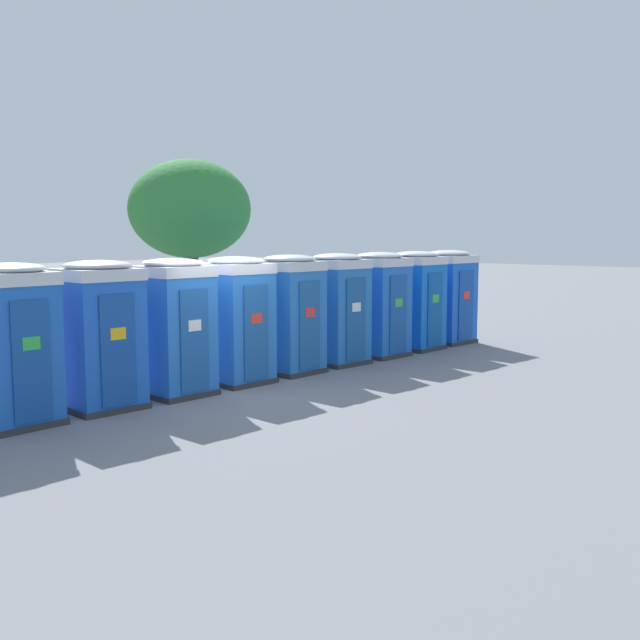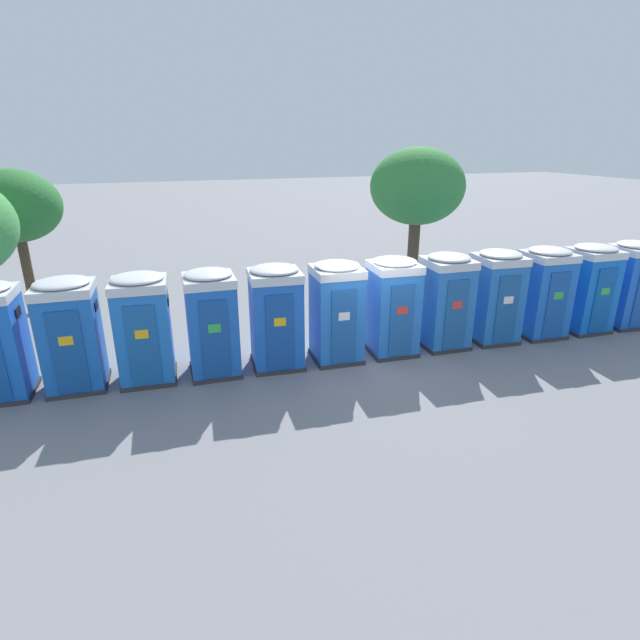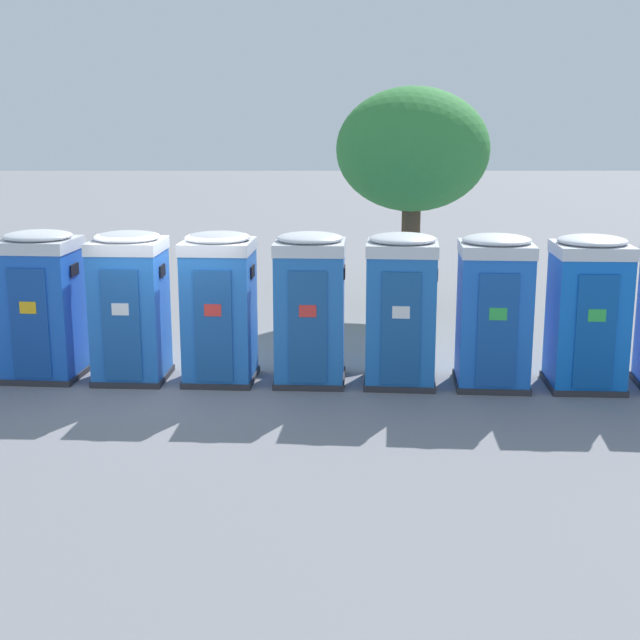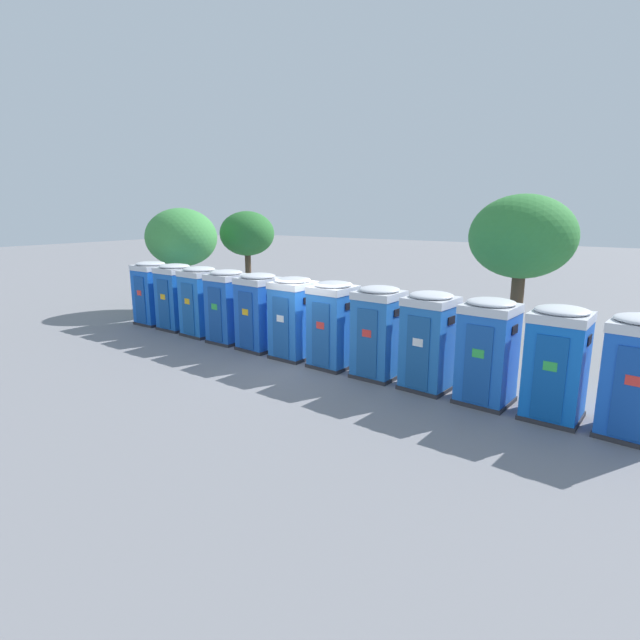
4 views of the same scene
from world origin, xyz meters
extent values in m
plane|color=slate|center=(0.00, 0.00, 0.00)|extent=(120.00, 120.00, 0.00)
cube|color=#2D2D33|center=(-8.33, 0.82, 0.05)|extent=(1.27, 1.24, 0.10)
cube|color=black|center=(-7.73, 0.79, 1.89)|extent=(0.04, 0.36, 0.20)
cube|color=#2D2D33|center=(-6.81, 0.75, 0.05)|extent=(1.28, 1.25, 0.10)
cube|color=blue|center=(-6.81, 0.75, 1.15)|extent=(1.22, 1.19, 2.10)
cube|color=#124895|center=(-6.83, 0.17, 1.07)|extent=(0.65, 0.06, 1.85)
cube|color=yellow|center=(-6.83, 0.15, 1.35)|extent=(0.28, 0.02, 0.20)
cube|color=black|center=(-6.21, 0.73, 1.89)|extent=(0.04, 0.36, 0.20)
cube|color=silver|center=(-6.81, 0.75, 2.30)|extent=(1.26, 1.22, 0.20)
ellipsoid|color=silver|center=(-6.81, 0.75, 2.45)|extent=(1.19, 1.17, 0.18)
cube|color=#2D2D33|center=(-5.29, 0.62, 0.05)|extent=(1.31, 1.28, 0.10)
cube|color=blue|center=(-5.29, 0.62, 1.15)|extent=(1.24, 1.22, 2.10)
cube|color=#16529E|center=(-5.33, 0.04, 1.07)|extent=(0.64, 0.08, 1.85)
cube|color=yellow|center=(-5.33, 0.02, 1.35)|extent=(0.28, 0.03, 0.20)
cube|color=black|center=(-4.70, 0.58, 1.89)|extent=(0.05, 0.36, 0.20)
cube|color=silver|center=(-5.29, 0.62, 2.30)|extent=(1.28, 1.26, 0.20)
ellipsoid|color=silver|center=(-5.29, 0.62, 2.45)|extent=(1.22, 1.20, 0.18)
cube|color=#2D2D33|center=(-3.78, 0.47, 0.05)|extent=(1.20, 1.23, 0.10)
cube|color=blue|center=(-3.78, 0.47, 1.15)|extent=(1.15, 1.18, 2.10)
cube|color=#154697|center=(-3.80, -0.12, 1.07)|extent=(0.61, 0.05, 1.85)
cube|color=green|center=(-3.80, -0.14, 1.35)|extent=(0.28, 0.02, 0.20)
cube|color=black|center=(-3.21, 0.45, 1.89)|extent=(0.04, 0.36, 0.20)
cube|color=silver|center=(-3.78, 0.47, 2.30)|extent=(1.18, 1.21, 0.20)
ellipsoid|color=silver|center=(-3.78, 0.47, 2.45)|extent=(1.12, 1.15, 0.18)
cube|color=#2D2D33|center=(-2.26, 0.38, 0.05)|extent=(1.33, 1.31, 0.10)
cube|color=blue|center=(-2.26, 0.38, 1.15)|extent=(1.27, 1.24, 2.10)
cube|color=#15459B|center=(-2.31, -0.20, 1.07)|extent=(0.64, 0.09, 1.85)
cube|color=yellow|center=(-2.32, -0.22, 1.35)|extent=(0.28, 0.03, 0.20)
cube|color=black|center=(-1.67, 0.33, 1.89)|extent=(0.06, 0.36, 0.20)
cube|color=silver|center=(-2.26, 0.38, 2.30)|extent=(1.31, 1.28, 0.20)
ellipsoid|color=silver|center=(-2.26, 0.38, 2.45)|extent=(1.24, 1.22, 0.18)
cube|color=#2D2D33|center=(-0.74, 0.26, 0.05)|extent=(1.25, 1.26, 0.10)
cube|color=blue|center=(-0.74, 0.26, 1.15)|extent=(1.19, 1.20, 2.10)
cube|color=#1B529D|center=(-0.78, -0.33, 1.07)|extent=(0.62, 0.06, 1.85)
cube|color=white|center=(-0.78, -0.35, 1.35)|extent=(0.28, 0.02, 0.20)
cube|color=black|center=(-0.17, 0.22, 1.89)|extent=(0.04, 0.36, 0.20)
cube|color=silver|center=(-0.74, 0.26, 2.30)|extent=(1.22, 1.24, 0.20)
ellipsoid|color=silver|center=(-0.74, 0.26, 2.45)|extent=(1.16, 1.18, 0.18)
cube|color=#2D2D33|center=(0.77, 0.18, 0.05)|extent=(1.25, 1.28, 0.10)
cube|color=blue|center=(0.77, 0.18, 1.15)|extent=(1.19, 1.22, 2.10)
cube|color=#1B529C|center=(0.73, -0.40, 1.07)|extent=(0.61, 0.07, 1.85)
cube|color=red|center=(0.73, -0.42, 1.35)|extent=(0.28, 0.03, 0.20)
cube|color=black|center=(1.34, 0.14, 1.89)|extent=(0.05, 0.36, 0.20)
cube|color=silver|center=(0.77, 0.18, 2.30)|extent=(1.23, 1.26, 0.20)
ellipsoid|color=silver|center=(0.77, 0.18, 2.45)|extent=(1.17, 1.19, 0.18)
cube|color=#2D2D33|center=(2.29, 0.12, 0.05)|extent=(1.24, 1.25, 0.10)
cube|color=blue|center=(2.29, 0.12, 1.15)|extent=(1.18, 1.20, 2.10)
cube|color=#1B5195|center=(2.26, -0.46, 1.07)|extent=(0.62, 0.06, 1.85)
cube|color=red|center=(2.26, -0.48, 1.35)|extent=(0.28, 0.02, 0.20)
cube|color=black|center=(2.87, 0.09, 1.89)|extent=(0.04, 0.36, 0.20)
cube|color=silver|center=(2.29, 0.12, 2.30)|extent=(1.21, 1.23, 0.20)
ellipsoid|color=silver|center=(2.29, 0.12, 2.45)|extent=(1.15, 1.17, 0.18)
cube|color=#2D2D33|center=(3.81, 0.02, 0.05)|extent=(1.29, 1.30, 0.10)
cube|color=blue|center=(3.81, 0.02, 1.15)|extent=(1.23, 1.24, 2.10)
cube|color=#185093|center=(3.76, -0.56, 1.07)|extent=(0.62, 0.09, 1.85)
cube|color=white|center=(3.75, -0.58, 1.35)|extent=(0.28, 0.03, 0.20)
cube|color=black|center=(4.38, -0.03, 1.89)|extent=(0.06, 0.36, 0.20)
cube|color=silver|center=(3.81, 0.02, 2.30)|extent=(1.26, 1.28, 0.20)
ellipsoid|color=silver|center=(3.81, 0.02, 2.45)|extent=(1.20, 1.22, 0.18)
cube|color=#2D2D33|center=(5.33, -0.10, 0.05)|extent=(1.29, 1.29, 0.10)
cube|color=blue|center=(5.33, -0.10, 1.15)|extent=(1.23, 1.23, 2.10)
cube|color=#164B9F|center=(5.28, -0.69, 1.07)|extent=(0.63, 0.08, 1.85)
cube|color=green|center=(5.28, -0.70, 1.35)|extent=(0.28, 0.03, 0.20)
cube|color=black|center=(5.91, -0.15, 1.89)|extent=(0.05, 0.36, 0.20)
cube|color=silver|center=(5.33, -0.10, 2.30)|extent=(1.27, 1.26, 0.20)
ellipsoid|color=silver|center=(5.33, -0.10, 2.45)|extent=(1.20, 1.20, 0.18)
cube|color=#2D2D33|center=(6.84, -0.20, 0.05)|extent=(1.26, 1.26, 0.10)
cube|color=blue|center=(6.84, -0.20, 1.15)|extent=(1.20, 1.20, 2.10)
cube|color=#0C4CA2|center=(6.81, -0.79, 1.07)|extent=(0.63, 0.06, 1.85)
cube|color=green|center=(6.81, -0.81, 1.35)|extent=(0.28, 0.02, 0.20)
cube|color=black|center=(7.43, -0.23, 1.89)|extent=(0.04, 0.36, 0.20)
cube|color=silver|center=(6.84, -0.20, 2.30)|extent=(1.24, 1.23, 0.20)
ellipsoid|color=silver|center=(6.84, -0.20, 2.45)|extent=(1.18, 1.17, 0.18)
cube|color=#2D2D33|center=(8.36, -0.28, 0.05)|extent=(1.36, 1.32, 0.10)
cube|color=blue|center=(8.36, -0.28, 1.15)|extent=(1.29, 1.26, 2.10)
cube|color=silver|center=(8.36, -0.28, 2.30)|extent=(1.33, 1.30, 0.20)
ellipsoid|color=silver|center=(8.36, -0.28, 2.45)|extent=(1.27, 1.23, 0.18)
cylinder|color=#4C3826|center=(4.54, 5.87, 1.46)|extent=(0.43, 0.43, 2.92)
ellipsoid|color=#337F38|center=(4.54, 5.87, 3.68)|extent=(3.44, 3.44, 2.77)
cylinder|color=#4C3826|center=(-8.68, 6.88, 1.40)|extent=(0.30, 0.30, 2.80)
ellipsoid|color=#286B2D|center=(-8.68, 6.88, 3.40)|extent=(2.69, 2.69, 2.18)
camera|label=1|loc=(-9.61, -10.46, 2.98)|focal=42.00mm
camera|label=2|loc=(-4.98, -10.67, 5.32)|focal=28.00mm
camera|label=3|loc=(2.46, -14.42, 4.40)|focal=50.00mm
camera|label=4|loc=(8.48, -11.71, 4.54)|focal=28.00mm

